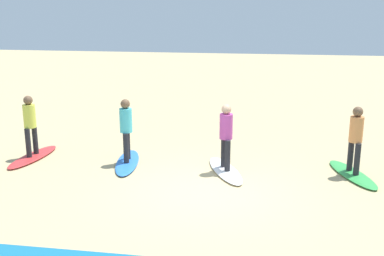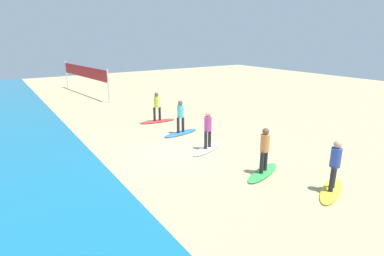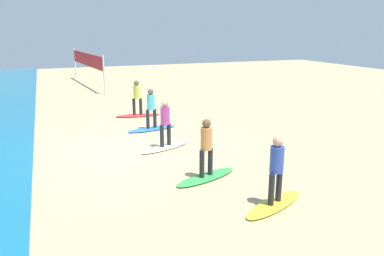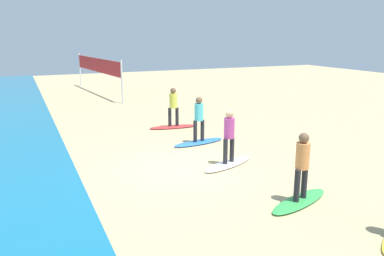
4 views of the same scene
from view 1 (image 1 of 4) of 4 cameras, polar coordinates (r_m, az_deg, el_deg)
The scene contains 9 objects.
ground_plane at distance 10.65m, azimuth 1.76°, elevation -7.73°, with size 60.00×60.00×0.00m, color tan.
surfboard_green at distance 12.23m, azimuth 18.77°, elevation -5.29°, with size 2.10×0.56×0.09m, color green.
surfer_green at distance 11.94m, azimuth 19.16°, elevation -0.81°, with size 0.32×0.44×1.64m.
surfboard_white at distance 11.87m, azimuth 4.04°, elevation -5.11°, with size 2.10×0.56×0.09m, color white.
surfer_white at distance 11.57m, azimuth 4.13°, elevation -0.49°, with size 0.32×0.44×1.64m.
surfboard_blue at distance 12.53m, azimuth -7.81°, elevation -4.12°, with size 2.10×0.56×0.09m, color blue.
surfer_blue at distance 12.25m, azimuth -7.97°, elevation 0.27°, with size 0.32×0.46×1.64m.
surfboard_red at distance 13.57m, azimuth -18.63°, elevation -3.30°, with size 2.10×0.56×0.09m, color red.
surfer_red at distance 13.31m, azimuth -18.98°, elevation 0.77°, with size 0.32×0.46×1.64m.
Camera 1 is at (-1.23, 9.76, 4.09)m, focal length 44.19 mm.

